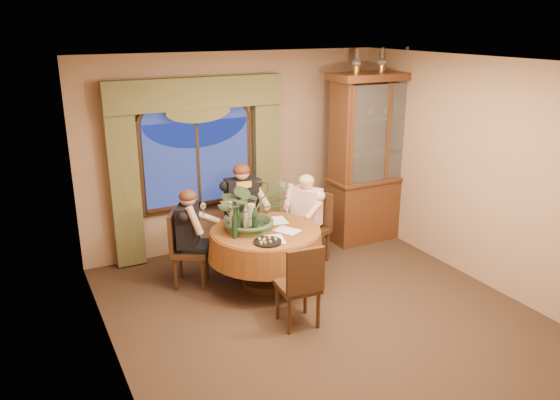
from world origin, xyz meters
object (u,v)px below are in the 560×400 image
dining_table (266,257)px  wine_bottle_4 (235,225)px  person_scarf (242,211)px  olive_bowl (268,228)px  chair_front_left (298,284)px  centerpiece_plant (251,182)px  oil_lamp_left (357,61)px  wine_bottle_2 (238,222)px  oil_lamp_right (407,59)px  wine_bottle_3 (233,216)px  wine_bottle_0 (245,219)px  person_pink (307,218)px  person_back (189,238)px  chair_back_right (246,224)px  wine_bottle_5 (232,220)px  chair_right (311,229)px  oil_lamp_center (382,60)px  wine_bottle_1 (255,221)px  china_cabinet (377,158)px  stoneware_vase (250,216)px  chair_back (190,249)px

dining_table → wine_bottle_4: bearing=-168.8°
person_scarf → olive_bowl: size_ratio=9.86×
chair_front_left → wine_bottle_4: 1.07m
centerpiece_plant → oil_lamp_left: bearing=18.5°
oil_lamp_left → chair_front_left: (-1.86, -1.75, -2.19)m
wine_bottle_2 → oil_lamp_right: bearing=14.1°
chair_front_left → centerpiece_plant: size_ratio=0.93×
chair_front_left → wine_bottle_3: wine_bottle_3 is taller
wine_bottle_0 → wine_bottle_4: same height
person_pink → person_back: bearing=61.5°
chair_back_right → wine_bottle_5: wine_bottle_5 is taller
chair_right → person_scarf: person_scarf is taller
person_pink → wine_bottle_5: size_ratio=3.75×
oil_lamp_left → oil_lamp_center: same height
oil_lamp_left → chair_back_right: oil_lamp_left is taller
person_pink → wine_bottle_0: (-1.09, -0.41, 0.30)m
chair_front_left → wine_bottle_1: bearing=100.5°
wine_bottle_2 → china_cabinet: bearing=16.4°
dining_table → chair_right: bearing=22.7°
oil_lamp_left → wine_bottle_4: bearing=-159.4°
oil_lamp_center → stoneware_vase: size_ratio=1.11×
wine_bottle_0 → wine_bottle_4: (-0.19, -0.12, 0.00)m
china_cabinet → centerpiece_plant: 2.43m
olive_bowl → person_pink: bearing=29.7°
chair_front_left → person_pink: person_pink is taller
chair_right → olive_bowl: size_ratio=6.89×
chair_back_right → wine_bottle_3: (-0.49, -0.74, 0.44)m
person_pink → china_cabinet: bearing=-105.8°
wine_bottle_2 → wine_bottle_0: bearing=22.1°
oil_lamp_center → wine_bottle_1: bearing=-161.0°
stoneware_vase → olive_bowl: stoneware_vase is taller
person_pink → wine_bottle_0: 1.21m
centerpiece_plant → wine_bottle_4: size_ratio=3.14×
china_cabinet → wine_bottle_3: china_cabinet is taller
chair_back → person_scarf: (0.91, 0.47, 0.21)m
oil_lamp_center → wine_bottle_0: bearing=-163.9°
centerpiece_plant → china_cabinet: bearing=15.3°
centerpiece_plant → wine_bottle_4: 0.56m
dining_table → chair_back_right: bearing=80.9°
dining_table → chair_right: chair_right is taller
chair_right → person_pink: person_pink is taller
person_back → chair_back_right: bearing=144.9°
chair_back → oil_lamp_right: bearing=122.8°
stoneware_vase → wine_bottle_3: size_ratio=0.93×
chair_back → chair_front_left: 1.62m
centerpiece_plant → wine_bottle_1: size_ratio=3.14×
chair_front_left → wine_bottle_0: 1.13m
oil_lamp_left → china_cabinet: bearing=0.0°
centerpiece_plant → wine_bottle_3: size_ratio=3.14×
oil_lamp_right → chair_back: oil_lamp_right is taller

